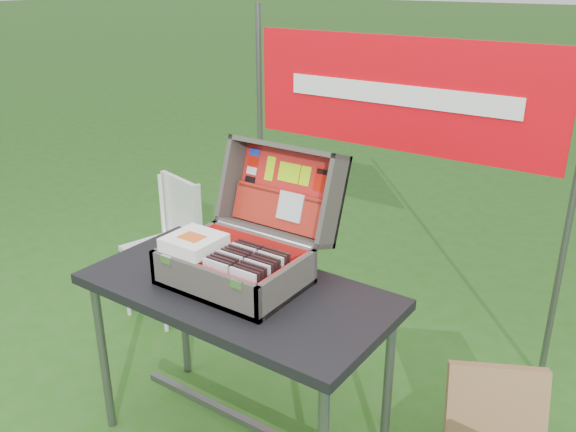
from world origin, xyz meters
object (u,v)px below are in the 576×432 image
Objects in this scene: suitcase at (243,222)px; chair at (162,251)px; cardboard_box at (495,416)px; table at (239,369)px.

suitcase is 1.28m from chair.
chair reaches higher than cardboard_box.
chair is at bearing 150.92° from table.
cardboard_box is (0.91, 0.44, -0.77)m from suitcase.
table is at bearing -176.36° from cardboard_box.
table is 2.27× the size of suitcase.
cardboard_box is at bearing 26.12° from suitcase.
chair is (-1.04, 0.59, 0.02)m from table.
chair is at bearing 151.13° from cardboard_box.
suitcase is 1.28× the size of cardboard_box.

